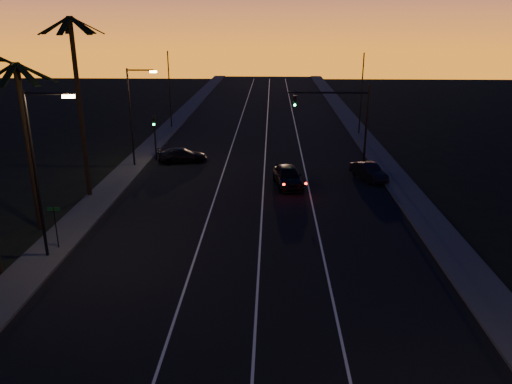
{
  "coord_description": "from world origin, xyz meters",
  "views": [
    {
      "loc": [
        1.11,
        -4.12,
        12.16
      ],
      "look_at": [
        0.24,
        22.84,
        2.93
      ],
      "focal_mm": 35.0,
      "sensor_mm": 36.0,
      "label": 1
    }
  ],
  "objects_px": {
    "lead_car": "(288,176)",
    "right_car": "(369,171)",
    "cross_car": "(182,155)",
    "signal_mast": "(340,110)"
  },
  "relations": [
    {
      "from": "signal_mast",
      "to": "right_car",
      "type": "distance_m",
      "value": 6.82
    },
    {
      "from": "lead_car",
      "to": "right_car",
      "type": "bearing_deg",
      "value": 16.57
    },
    {
      "from": "right_car",
      "to": "lead_car",
      "type": "bearing_deg",
      "value": -163.43
    },
    {
      "from": "right_car",
      "to": "cross_car",
      "type": "xyz_separation_m",
      "value": [
        -16.0,
        4.64,
        -0.01
      ]
    },
    {
      "from": "lead_car",
      "to": "cross_car",
      "type": "bearing_deg",
      "value": 144.82
    },
    {
      "from": "cross_car",
      "to": "right_car",
      "type": "bearing_deg",
      "value": -16.19
    },
    {
      "from": "right_car",
      "to": "cross_car",
      "type": "relative_size",
      "value": 0.89
    },
    {
      "from": "lead_car",
      "to": "right_car",
      "type": "distance_m",
      "value": 6.9
    },
    {
      "from": "lead_car",
      "to": "right_car",
      "type": "height_order",
      "value": "lead_car"
    },
    {
      "from": "right_car",
      "to": "cross_car",
      "type": "distance_m",
      "value": 16.66
    }
  ]
}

